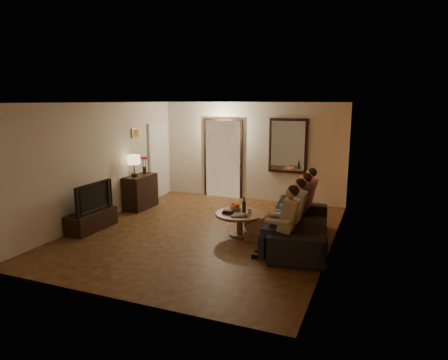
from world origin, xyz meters
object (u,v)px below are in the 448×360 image
at_px(person_b, 293,217).
at_px(coffee_table, 240,224).
at_px(dog, 257,226).
at_px(dresser, 140,192).
at_px(person_c, 299,208).
at_px(table_lamp, 134,166).
at_px(person_a, 285,226).
at_px(person_d, 305,201).
at_px(bowl, 235,208).
at_px(tv, 90,197).
at_px(wine_bottle, 244,205).
at_px(sofa, 301,225).
at_px(tv_stand, 92,221).
at_px(laptop, 240,217).

xyz_separation_m(person_b, coffee_table, (-1.13, 0.35, -0.38)).
relative_size(person_b, dog, 2.14).
height_order(dresser, person_c, person_c).
bearing_deg(dresser, table_lamp, -90.00).
height_order(person_a, person_d, same).
bearing_deg(coffee_table, bowl, 129.29).
relative_size(table_lamp, coffee_table, 0.56).
height_order(dresser, bowl, dresser).
bearing_deg(table_lamp, tv, -90.00).
height_order(person_a, person_c, same).
xyz_separation_m(person_d, dog, (-0.72, -0.99, -0.32)).
distance_m(person_a, bowl, 1.76).
bearing_deg(person_c, wine_bottle, -172.25).
relative_size(sofa, person_a, 2.04).
height_order(tv_stand, tv, tv).
bearing_deg(person_c, tv_stand, -165.27).
distance_m(dresser, coffee_table, 3.14).
distance_m(sofa, person_b, 0.40).
bearing_deg(person_b, coffee_table, 162.56).
xyz_separation_m(tv_stand, sofa, (4.20, 0.78, 0.16)).
height_order(person_b, bowl, person_b).
xyz_separation_m(dresser, tv_stand, (0.00, -1.81, -0.22)).
xyz_separation_m(sofa, person_c, (-0.10, 0.30, 0.24)).
bearing_deg(tv_stand, sofa, 10.49).
distance_m(dresser, bowl, 2.89).
bearing_deg(coffee_table, tv_stand, -164.38).
bearing_deg(tv_stand, table_lamp, 90.00).
distance_m(sofa, wine_bottle, 1.21).
bearing_deg(coffee_table, laptop, -70.35).
xyz_separation_m(coffee_table, bowl, (-0.18, 0.22, 0.26)).
xyz_separation_m(person_a, laptop, (-1.03, 0.67, -0.14)).
relative_size(person_b, wine_bottle, 3.87).
bearing_deg(person_d, person_b, -90.00).
relative_size(table_lamp, sofa, 0.22).
bearing_deg(table_lamp, sofa, -11.03).
bearing_deg(person_b, wine_bottle, 157.14).
bearing_deg(bowl, person_c, 1.16).
bearing_deg(person_a, table_lamp, 157.25).
bearing_deg(dresser, sofa, -13.89).
distance_m(tv, dog, 3.47).
relative_size(person_a, dog, 2.14).
bearing_deg(person_b, person_a, -90.00).
bearing_deg(dog, dresser, 140.67).
bearing_deg(person_d, person_a, -90.00).
relative_size(person_d, laptop, 3.65).
bearing_deg(sofa, table_lamp, 71.26).
distance_m(tv, person_b, 4.12).
distance_m(tv_stand, person_b, 4.14).
bearing_deg(sofa, tv, 92.78).
xyz_separation_m(table_lamp, bowl, (2.79, -0.54, -0.62)).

